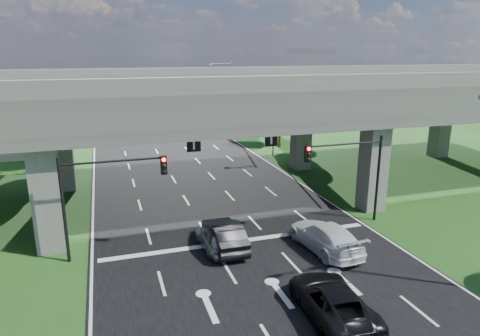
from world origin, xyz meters
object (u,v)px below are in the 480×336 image
streetlight_far (271,104)px  car_silver (215,239)px  signal_right (352,165)px  signal_left (104,187)px  car_dark (224,234)px  streetlight_beyond (229,91)px  car_trailing (332,301)px  car_white (325,236)px

streetlight_far → car_silver: size_ratio=2.46×
streetlight_far → signal_right: bearing=-96.5°
signal_right → signal_left: 15.65m
car_silver → signal_left: bearing=-13.1°
signal_right → car_dark: size_ratio=1.20×
signal_right → streetlight_beyond: size_ratio=0.60×
signal_right → car_silver: bearing=-173.7°
streetlight_far → streetlight_beyond: (0.00, 16.00, 0.00)m
streetlight_beyond → car_trailing: bearing=-100.9°
car_dark → streetlight_beyond: bearing=-106.5°
streetlight_beyond → car_silver: 39.31m
streetlight_far → car_silver: bearing=-119.4°
car_dark → car_trailing: 8.55m
streetlight_far → streetlight_beyond: 16.00m
signal_left → car_dark: 7.46m
car_white → car_dark: bearing=-25.8°
car_silver → car_white: size_ratio=0.71×
streetlight_beyond → car_trailing: (-8.70, -45.14, -5.05)m
signal_right → streetlight_beyond: streetlight_beyond is taller
signal_left → streetlight_beyond: 40.30m
streetlight_beyond → car_white: size_ratio=1.76×
streetlight_far → car_trailing: bearing=-106.6°
streetlight_beyond → car_silver: streetlight_beyond is taller
car_silver → car_white: 6.48m
car_trailing → streetlight_beyond: bearing=-96.8°
streetlight_beyond → car_white: (-5.73, -39.12, -4.99)m
streetlight_far → car_trailing: streetlight_far is taller
signal_right → car_trailing: 11.63m
car_silver → car_white: bearing=158.9°
car_trailing → car_white: bearing=-112.1°
streetlight_far → streetlight_beyond: bearing=90.0°
signal_left → car_silver: bearing=-10.0°
streetlight_far → car_dark: size_ratio=2.00×
car_silver → car_dark: bearing=-171.9°
car_white → signal_left: bearing=-19.1°
signal_right → car_trailing: signal_right is taller
car_white → signal_right: bearing=-143.5°
car_dark → signal_left: bearing=-7.6°
signal_left → car_white: bearing=-14.1°
streetlight_far → car_silver: (-11.90, -21.12, -5.13)m
car_white → streetlight_far: bearing=-108.9°
signal_right → streetlight_far: 20.25m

